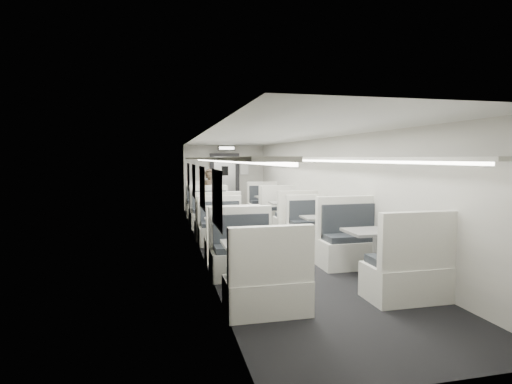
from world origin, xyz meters
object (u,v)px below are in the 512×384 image
booth_left_a (205,208)px  booth_right_a (270,208)px  booth_right_c (322,233)px  booth_right_d (376,255)px  booth_left_b (213,218)px  passenger (210,197)px  vestibule_door (225,182)px  booth_left_c (226,235)px  booth_right_b (286,215)px  booth_left_d (253,267)px  exit_sign (227,148)px

booth_left_a → booth_right_a: size_ratio=1.02×
booth_right_c → booth_right_d: size_ratio=0.87×
booth_left_a → booth_left_b: (0.00, -2.19, -0.00)m
booth_right_a → passenger: passenger is taller
passenger → vestibule_door: size_ratio=0.77×
booth_right_c → booth_right_d: 2.20m
booth_left_c → booth_right_b: size_ratio=0.95×
booth_left_d → vestibule_door: bearing=83.9°
booth_right_a → booth_right_c: booth_right_a is taller
booth_left_b → booth_right_b: booth_left_b is taller
booth_right_a → exit_sign: bearing=113.4°
booth_left_d → booth_right_d: bearing=3.0°
booth_left_a → booth_left_d: bearing=-90.0°
passenger → exit_sign: exit_sign is taller
passenger → vestibule_door: (0.94, 3.34, 0.23)m
booth_right_d → passenger: size_ratio=1.43×
booth_right_d → vestibule_door: bearing=96.2°
booth_left_a → booth_right_d: booth_right_d is taller
booth_left_a → booth_right_c: (2.00, -4.57, -0.03)m
booth_left_a → booth_right_a: 2.03m
passenger → vestibule_door: bearing=97.2°
booth_right_a → booth_right_d: (0.00, -6.40, 0.04)m
booth_left_a → booth_left_d: 6.88m
booth_left_b → booth_left_c: 2.12m
booth_right_c → exit_sign: (-1.00, 6.52, 1.92)m
booth_right_a → booth_right_c: size_ratio=1.05×
booth_left_b → booth_right_d: size_ratio=0.92×
booth_right_b → vestibule_door: bearing=102.6°
booth_left_a → booth_right_c: bearing=-66.4°
booth_left_a → booth_right_a: booth_left_a is taller
booth_left_b → booth_right_c: 3.11m
booth_left_c → booth_right_b: booth_right_b is taller
booth_left_d → vestibule_door: vestibule_door is taller
booth_left_a → exit_sign: size_ratio=3.49×
booth_left_c → booth_right_a: size_ratio=0.95×
passenger → booth_left_b: bearing=-69.7°
booth_right_d → exit_sign: size_ratio=3.74×
booth_left_a → booth_left_d: size_ratio=1.02×
vestibule_door → booth_left_d: bearing=-96.1°
passenger → exit_sign: size_ratio=2.61×
booth_left_d → passenger: bearing=89.4°
booth_right_d → booth_left_a: bearing=106.5°
booth_right_b → booth_left_a: bearing=134.3°
booth_right_b → booth_right_c: (0.00, -2.52, -0.02)m
booth_left_c → booth_right_c: 2.02m
booth_right_b → vestibule_door: size_ratio=1.00×
exit_sign → vestibule_door: bearing=90.0°
booth_right_a → booth_right_b: booth_right_a is taller
booth_right_a → exit_sign: 3.16m
booth_right_a → booth_right_b: bearing=-90.0°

